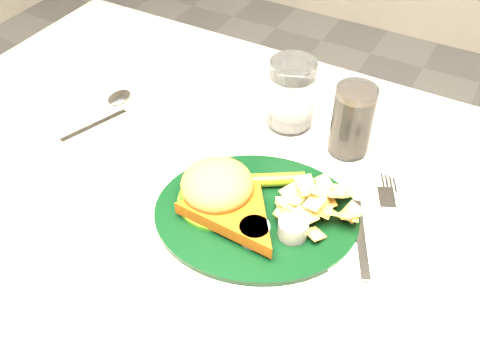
{
  "coord_description": "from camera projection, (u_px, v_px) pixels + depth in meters",
  "views": [
    {
      "loc": [
        0.3,
        -0.49,
        1.33
      ],
      "look_at": [
        0.03,
        -0.02,
        0.8
      ],
      "focal_mm": 40.0,
      "sensor_mm": 36.0,
      "label": 1
    }
  ],
  "objects": [
    {
      "name": "table",
      "position": [
        231.0,
        320.0,
        1.07
      ],
      "size": [
        1.2,
        0.8,
        0.75
      ],
      "primitive_type": null,
      "color": "#B0AA9F",
      "rests_on": "ground"
    },
    {
      "name": "dinner_plate",
      "position": [
        257.0,
        200.0,
        0.75
      ],
      "size": [
        0.37,
        0.34,
        0.07
      ],
      "primitive_type": null,
      "rotation": [
        0.0,
        0.0,
        0.39
      ],
      "color": "black",
      "rests_on": "table"
    },
    {
      "name": "water_glass",
      "position": [
        291.0,
        94.0,
        0.89
      ],
      "size": [
        0.09,
        0.09,
        0.12
      ],
      "primitive_type": "cylinder",
      "rotation": [
        0.0,
        0.0,
        -0.22
      ],
      "color": "white",
      "rests_on": "table"
    },
    {
      "name": "cola_glass",
      "position": [
        352.0,
        121.0,
        0.84
      ],
      "size": [
        0.08,
        0.08,
        0.12
      ],
      "primitive_type": "cylinder",
      "rotation": [
        0.0,
        0.0,
        -0.25
      ],
      "color": "black",
      "rests_on": "table"
    },
    {
      "name": "fork_napkin",
      "position": [
        363.0,
        233.0,
        0.74
      ],
      "size": [
        0.21,
        0.23,
        0.01
      ],
      "primitive_type": null,
      "rotation": [
        0.0,
        0.0,
        0.44
      ],
      "color": "white",
      "rests_on": "table"
    },
    {
      "name": "spoon",
      "position": [
        94.0,
        124.0,
        0.92
      ],
      "size": [
        0.1,
        0.18,
        0.01
      ],
      "primitive_type": null,
      "rotation": [
        0.0,
        0.0,
        -0.33
      ],
      "color": "silver",
      "rests_on": "table"
    },
    {
      "name": "ramekin",
      "position": [
        150.0,
        121.0,
        0.91
      ],
      "size": [
        0.05,
        0.05,
        0.03
      ],
      "primitive_type": "cylinder",
      "rotation": [
        0.0,
        0.0,
        0.03
      ],
      "color": "white",
      "rests_on": "table"
    }
  ]
}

